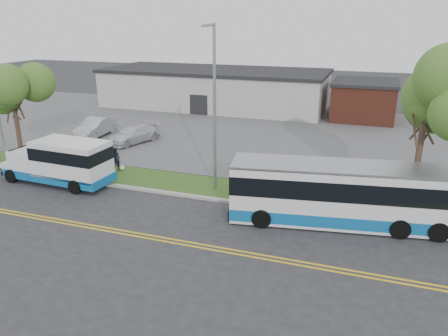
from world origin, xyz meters
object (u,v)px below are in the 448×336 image
at_px(tree_west, 12,91).
at_px(pedestrian, 115,159).
at_px(shuttle_bus, 63,161).
at_px(parked_car_b, 134,134).
at_px(tree_east, 427,97).
at_px(streetlight_near, 214,104).
at_px(transit_bus, 343,194).
at_px(parked_car_a, 95,128).

bearing_deg(tree_west, pedestrian, 2.16).
bearing_deg(shuttle_bus, parked_car_b, 96.64).
height_order(tree_east, streetlight_near, streetlight_near).
xyz_separation_m(transit_bus, pedestrian, (-14.95, 2.94, -0.65)).
bearing_deg(streetlight_near, transit_bus, -16.03).
relative_size(tree_east, streetlight_near, 0.88).
height_order(parked_car_a, parked_car_b, parked_car_a).
xyz_separation_m(shuttle_bus, parked_car_b, (-0.64, 9.52, -0.70)).
bearing_deg(tree_east, shuttle_bus, -173.13).
bearing_deg(tree_west, tree_east, -0.44).
xyz_separation_m(shuttle_bus, transit_bus, (16.80, -0.02, 0.06)).
bearing_deg(pedestrian, parked_car_a, -88.72).
xyz_separation_m(streetlight_near, parked_car_a, (-13.98, 7.96, -4.35)).
height_order(tree_west, transit_bus, tree_west).
bearing_deg(transit_bus, pedestrian, 159.68).
bearing_deg(transit_bus, parked_car_a, 145.63).
relative_size(tree_east, tree_west, 1.21).
bearing_deg(shuttle_bus, tree_east, 9.64).
xyz_separation_m(transit_bus, parked_car_a, (-21.57, 10.14, -0.67)).
distance_m(streetlight_near, parked_car_a, 16.66).
relative_size(pedestrian, parked_car_a, 0.34).
bearing_deg(tree_east, transit_bus, -144.28).
height_order(tree_west, parked_car_b, tree_west).
relative_size(tree_west, transit_bus, 0.61).
xyz_separation_m(streetlight_near, parked_car_b, (-9.85, 7.35, -4.44)).
xyz_separation_m(tree_east, tree_west, (-26.00, 0.20, -1.08)).
distance_m(tree_east, streetlight_near, 11.05).
bearing_deg(streetlight_near, tree_west, 178.20).
bearing_deg(shuttle_bus, transit_bus, 2.71).
height_order(pedestrian, parked_car_a, pedestrian).
bearing_deg(parked_car_b, streetlight_near, -17.33).
xyz_separation_m(tree_east, pedestrian, (-18.36, 0.49, -5.30)).
relative_size(tree_east, parked_car_a, 1.74).
distance_m(pedestrian, parked_car_a, 9.78).
relative_size(tree_east, pedestrian, 5.17).
height_order(transit_bus, parked_car_a, transit_bus).
distance_m(tree_east, shuttle_bus, 20.89).
height_order(transit_bus, parked_car_b, transit_bus).
height_order(tree_west, shuttle_bus, tree_west).
height_order(streetlight_near, parked_car_a, streetlight_near).
bearing_deg(tree_east, parked_car_a, 162.89).
bearing_deg(streetlight_near, tree_east, 1.42).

